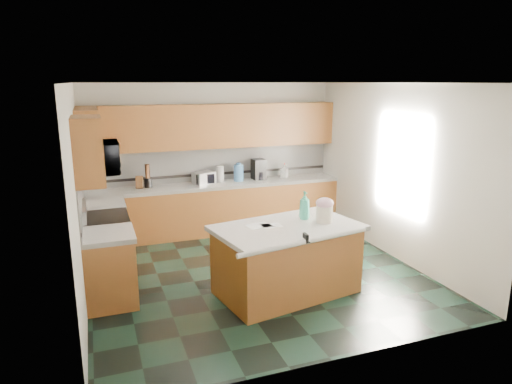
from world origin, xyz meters
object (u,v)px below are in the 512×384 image
island_base (287,262)px  treat_jar (324,214)px  knife_block (140,182)px  coffee_maker (259,169)px  toaster_oven (204,178)px  soap_bottle_island (305,205)px  island_top (287,228)px

island_base → treat_jar: (0.52, -0.02, 0.60)m
knife_block → coffee_maker: coffee_maker is taller
toaster_oven → treat_jar: bearing=-95.2°
soap_bottle_island → toaster_oven: soap_bottle_island is taller
island_top → toaster_oven: toaster_oven is taller
island_top → knife_block: 3.20m
island_top → toaster_oven: size_ratio=4.97×
soap_bottle_island → toaster_oven: (-0.75, 2.59, -0.08)m
island_top → knife_block: size_ratio=8.50×
knife_block → coffee_maker: size_ratio=0.56×
treat_jar → coffee_maker: 2.84m
knife_block → toaster_oven: 1.13m
island_top → treat_jar: (0.52, -0.02, 0.14)m
soap_bottle_island → coffee_maker: size_ratio=0.98×
island_top → knife_block: (-1.55, 2.79, 0.14)m
island_top → soap_bottle_island: size_ratio=4.86×
treat_jar → soap_bottle_island: size_ratio=0.59×
island_base → toaster_oven: size_ratio=4.70×
toaster_oven → island_top: bearing=-105.1°
toaster_oven → coffee_maker: 1.07m
toaster_oven → island_base: bearing=-105.1°
island_base → island_top: bearing=0.0°
island_base → island_top: (0.00, 0.00, 0.46)m
soap_bottle_island → knife_block: size_ratio=1.75×
treat_jar → toaster_oven: treat_jar is taller
treat_jar → soap_bottle_island: (-0.18, 0.22, 0.08)m
island_top → soap_bottle_island: 0.45m
toaster_oven → coffee_maker: (1.06, 0.03, 0.09)m
treat_jar → knife_block: knife_block is taller
coffee_maker → toaster_oven: bearing=180.0°
knife_block → coffee_maker: 2.20m
island_base → island_top: size_ratio=0.95×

